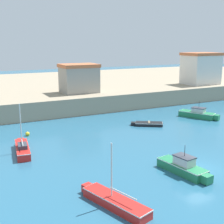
{
  "coord_description": "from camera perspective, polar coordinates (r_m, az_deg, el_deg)",
  "views": [
    {
      "loc": [
        -17.4,
        -18.49,
        10.32
      ],
      "look_at": [
        -0.67,
        14.42,
        2.0
      ],
      "focal_mm": 50.0,
      "sensor_mm": 36.0,
      "label": 1
    }
  ],
  "objects": [
    {
      "name": "sailboat_red_2",
      "position": [
        30.94,
        -16.07,
        -6.43
      ],
      "size": [
        1.81,
        5.45,
        4.74
      ],
      "color": "red",
      "rests_on": "ground"
    },
    {
      "name": "quay_seawall",
      "position": [
        63.47,
        -10.78,
        4.29
      ],
      "size": [
        120.0,
        40.0,
        2.56
      ],
      "primitive_type": "cube",
      "color": "gray",
      "rests_on": "ground"
    },
    {
      "name": "dinghy_black_1",
      "position": [
        39.61,
        6.59,
        -2.15
      ],
      "size": [
        3.92,
        3.01,
        0.49
      ],
      "color": "black",
      "rests_on": "ground"
    },
    {
      "name": "harbor_shed_near_wharf",
      "position": [
        49.11,
        -6.05,
        6.17
      ],
      "size": [
        5.66,
        4.39,
        4.43
      ],
      "color": "gray",
      "rests_on": "quay_seawall"
    },
    {
      "name": "motorboat_green_3",
      "position": [
        25.99,
        12.91,
        -9.77
      ],
      "size": [
        2.01,
        5.09,
        2.39
      ],
      "color": "#237A4C",
      "rests_on": "ground"
    },
    {
      "name": "mooring_buoy",
      "position": [
        36.34,
        -15.19,
        -3.87
      ],
      "size": [
        0.48,
        0.48,
        0.48
      ],
      "primitive_type": "sphere",
      "color": "yellow",
      "rests_on": "ground"
    },
    {
      "name": "harbor_shed_mid_row",
      "position": [
        61.17,
        15.91,
        7.69
      ],
      "size": [
        6.39,
        5.02,
        5.82
      ],
      "color": "silver",
      "rests_on": "quay_seawall"
    },
    {
      "name": "sailboat_red_4",
      "position": [
        20.75,
        0.43,
        -15.99
      ],
      "size": [
        2.68,
        5.72,
        4.21
      ],
      "color": "red",
      "rests_on": "ground"
    },
    {
      "name": "ground_plane",
      "position": [
        27.41,
        15.31,
        -9.9
      ],
      "size": [
        200.0,
        200.0,
        0.0
      ],
      "primitive_type": "plane",
      "color": "#28607F"
    },
    {
      "name": "motorboat_green_0",
      "position": [
        44.97,
        15.45,
        -0.33
      ],
      "size": [
        3.61,
        5.49,
        2.34
      ],
      "color": "#237A4C",
      "rests_on": "ground"
    }
  ]
}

